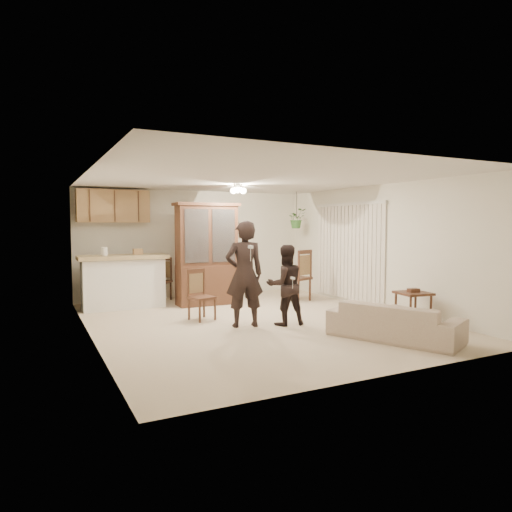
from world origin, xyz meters
name	(u,v)px	position (x,y,z in m)	size (l,w,h in m)	color
floor	(256,321)	(0.00, 0.00, 0.00)	(6.50, 6.50, 0.00)	beige
ceiling	(256,179)	(0.00, 0.00, 2.50)	(5.50, 6.50, 0.02)	silver
wall_back	(195,244)	(0.00, 3.25, 1.25)	(5.50, 0.02, 2.50)	white
wall_front	(387,266)	(0.00, -3.25, 1.25)	(5.50, 0.02, 2.50)	white
wall_left	(90,256)	(-2.75, 0.00, 1.25)	(0.02, 6.50, 2.50)	white
wall_right	(378,247)	(2.75, 0.00, 1.25)	(0.02, 6.50, 2.50)	white
breakfast_bar	(123,284)	(-1.85, 2.35, 0.50)	(1.60, 0.55, 1.00)	silver
bar_top	(123,257)	(-1.85, 2.35, 1.05)	(1.75, 0.70, 0.08)	tan
upper_cabinets	(113,206)	(-1.90, 3.07, 2.10)	(1.50, 0.34, 0.70)	brown
vertical_blinds	(348,252)	(2.71, 0.90, 1.10)	(0.06, 2.30, 2.10)	silver
ceiling_fixture	(238,190)	(0.20, 1.20, 2.40)	(0.36, 0.36, 0.20)	#FFEEBF
hanging_plant	(296,219)	(2.30, 2.40, 1.85)	(0.43, 0.37, 0.48)	#2A5B24
plant_cord	(297,205)	(2.30, 2.40, 2.17)	(0.01, 0.01, 0.65)	#29241E
sofa	(394,315)	(1.26, -2.06, 0.37)	(1.87, 0.73, 0.73)	beige
adult	(244,273)	(-0.35, -0.27, 0.90)	(0.66, 0.43, 1.80)	black
child	(285,285)	(0.32, -0.46, 0.68)	(0.66, 0.51, 1.35)	black
china_hutch	(207,255)	(-0.17, 2.00, 1.07)	(1.38, 0.55, 2.16)	#342112
side_table	(413,308)	(2.30, -1.41, 0.29)	(0.58, 0.58, 0.62)	#342112
chair_bar	(202,306)	(-0.81, 0.55, 0.26)	(0.50, 0.50, 0.91)	#342112
chair_hutch_left	(160,289)	(-0.95, 2.91, 0.27)	(0.60, 0.60, 0.97)	#342112
chair_hutch_right	(297,286)	(1.79, 1.55, 0.32)	(0.65, 0.65, 1.15)	#342112
controller_adult	(251,247)	(-0.43, -0.68, 1.36)	(0.05, 0.15, 0.05)	white
controller_child	(293,278)	(0.28, -0.78, 0.84)	(0.04, 0.12, 0.04)	white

